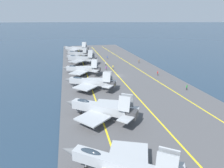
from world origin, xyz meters
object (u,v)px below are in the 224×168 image
(parked_jet_fifth, at_px, (82,69))
(parked_jet_eighth, at_px, (76,48))
(parked_jet_second, at_px, (121,166))
(crew_red_vest, at_px, (158,73))
(parked_jet_fourth, at_px, (90,82))
(parked_jet_seventh, at_px, (78,54))
(crew_purple_vest, at_px, (106,68))
(crew_blue_vest, at_px, (107,57))
(crew_green_vest, at_px, (187,87))
(parked_jet_third, at_px, (100,108))
(crew_yellow_vest, at_px, (113,67))
(parked_jet_sixth, at_px, (81,58))
(crew_brown_vest, at_px, (139,61))
(crew_white_vest, at_px, (105,64))

(parked_jet_fifth, height_order, parked_jet_eighth, parked_jet_eighth)
(parked_jet_eighth, bearing_deg, parked_jet_second, -179.77)
(parked_jet_second, height_order, crew_red_vest, parked_jet_second)
(parked_jet_fourth, xyz_separation_m, parked_jet_seventh, (51.48, 0.73, 0.02))
(parked_jet_seventh, bearing_deg, crew_red_vest, -147.50)
(crew_purple_vest, height_order, crew_blue_vest, crew_blue_vest)
(crew_green_vest, relative_size, crew_red_vest, 0.95)
(parked_jet_third, bearing_deg, parked_jet_eighth, 0.45)
(parked_jet_third, relative_size, crew_yellow_vest, 9.18)
(parked_jet_fourth, height_order, parked_jet_sixth, parked_jet_sixth)
(parked_jet_seventh, distance_m, crew_purple_vest, 31.90)
(parked_jet_sixth, distance_m, crew_purple_vest, 16.95)
(parked_jet_second, height_order, parked_jet_seventh, parked_jet_second)
(parked_jet_fourth, height_order, crew_yellow_vest, parked_jet_fourth)
(parked_jet_fifth, bearing_deg, parked_jet_eighth, -0.32)
(parked_jet_fourth, height_order, crew_blue_vest, parked_jet_fourth)
(parked_jet_sixth, height_order, crew_purple_vest, parked_jet_sixth)
(crew_green_vest, distance_m, crew_yellow_vest, 33.79)
(parked_jet_third, xyz_separation_m, crew_brown_vest, (50.40, -26.95, -1.47))
(parked_jet_second, relative_size, parked_jet_fifth, 1.07)
(crew_green_vest, xyz_separation_m, crew_white_vest, (37.09, 17.57, -0.01))
(parked_jet_seventh, height_order, crew_blue_vest, parked_jet_seventh)
(parked_jet_fifth, relative_size, crew_blue_vest, 8.86)
(parked_jet_fifth, height_order, crew_red_vest, parked_jet_fifth)
(crew_green_vest, relative_size, crew_white_vest, 1.01)
(crew_red_vest, bearing_deg, crew_green_vest, -174.15)
(parked_jet_fifth, distance_m, parked_jet_eighth, 52.48)
(crew_purple_vest, relative_size, crew_red_vest, 0.91)
(crew_brown_vest, bearing_deg, crew_white_vest, 94.79)
(parked_jet_third, relative_size, parked_jet_sixth, 1.01)
(parked_jet_seventh, height_order, parked_jet_eighth, parked_jet_eighth)
(parked_jet_sixth, relative_size, crew_yellow_vest, 9.08)
(parked_jet_third, bearing_deg, parked_jet_fourth, -0.27)
(crew_white_vest, distance_m, crew_yellow_vest, 7.42)
(parked_jet_fifth, relative_size, crew_purple_vest, 9.22)
(parked_jet_sixth, height_order, crew_blue_vest, parked_jet_sixth)
(parked_jet_seventh, distance_m, crew_green_vest, 65.53)
(parked_jet_fifth, xyz_separation_m, crew_purple_vest, (4.27, -10.10, -1.33))
(parked_jet_eighth, distance_m, crew_brown_vest, 47.27)
(parked_jet_second, height_order, parked_jet_eighth, parked_jet_eighth)
(parked_jet_fifth, bearing_deg, crew_yellow_vest, -67.15)
(crew_white_vest, distance_m, crew_blue_vest, 14.83)
(parked_jet_sixth, xyz_separation_m, crew_yellow_vest, (-12.73, -12.50, -1.72))
(parked_jet_eighth, bearing_deg, crew_green_vest, -159.47)
(parked_jet_sixth, bearing_deg, crew_purple_vest, -146.60)
(parked_jet_fifth, relative_size, crew_red_vest, 8.37)
(parked_jet_seventh, relative_size, crew_red_vest, 7.93)
(crew_green_vest, distance_m, crew_white_vest, 41.04)
(parked_jet_fourth, relative_size, crew_red_vest, 9.00)
(parked_jet_third, relative_size, crew_purple_vest, 9.67)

